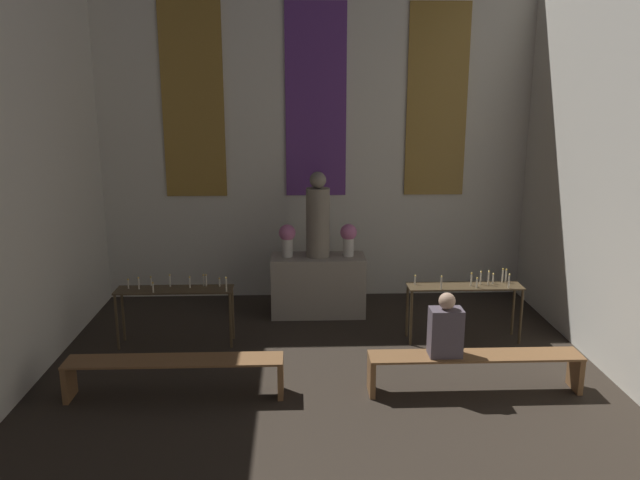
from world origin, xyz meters
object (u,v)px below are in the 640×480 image
candle_rack_right (465,293)px  pew_back_left (175,368)px  pew_back_right (475,363)px  statue (318,218)px  altar (318,285)px  person_seated (446,329)px  candle_rack_left (175,296)px  flower_vase_right (348,237)px  flower_vase_left (287,238)px

candle_rack_right → pew_back_left: candle_rack_right is taller
pew_back_right → statue: bearing=123.0°
altar → statue: size_ratio=1.10×
altar → person_seated: (1.32, -2.58, 0.31)m
candle_rack_left → person_seated: (3.25, -1.48, 0.09)m
statue → candle_rack_left: statue is taller
candle_rack_right → pew_back_right: bearing=-100.3°
altar → person_seated: 2.91m
flower_vase_right → pew_back_right: (1.22, -2.58, -0.86)m
pew_back_left → statue: bearing=57.0°
pew_back_left → pew_back_right: 3.35m
statue → candle_rack_left: (-1.93, -1.10, -0.81)m
flower_vase_left → flower_vase_right: size_ratio=1.00×
pew_back_right → altar: bearing=123.0°
pew_back_left → person_seated: person_seated is taller
candle_rack_left → person_seated: bearing=-24.5°
pew_back_right → person_seated: 0.55m
flower_vase_left → candle_rack_left: 1.91m
flower_vase_right → pew_back_right: 2.98m
statue → flower_vase_left: size_ratio=2.60×
altar → pew_back_left: size_ratio=0.59×
flower_vase_right → candle_rack_right: flower_vase_right is taller
altar → statue: 1.03m
altar → candle_rack_right: 2.24m
flower_vase_left → person_seated: bearing=-55.4°
pew_back_left → pew_back_right: (3.35, 0.00, 0.00)m
altar → pew_back_left: (-1.67, -2.58, -0.12)m
candle_rack_right → person_seated: (-0.62, -1.48, 0.09)m
flower_vase_right → candle_rack_left: 2.67m
altar → flower_vase_right: (0.45, 0.00, 0.74)m
flower_vase_right → pew_back_right: flower_vase_right is taller
candle_rack_left → pew_back_right: candle_rack_left is taller
flower_vase_right → candle_rack_right: size_ratio=0.32×
altar → statue: (0.00, -0.00, 1.03)m
flower_vase_left → candle_rack_left: size_ratio=0.32×
candle_rack_right → pew_back_left: 3.92m
flower_vase_left → person_seated: (1.78, -2.58, -0.44)m
flower_vase_left → pew_back_left: 2.98m
pew_back_left → person_seated: 3.03m
flower_vase_right → statue: bearing=-180.0°
altar → flower_vase_left: size_ratio=2.87×
pew_back_left → pew_back_right: same height
statue → candle_rack_left: 2.36m
flower_vase_right → pew_back_left: flower_vase_right is taller
statue → pew_back_left: bearing=-123.0°
pew_back_right → person_seated: bearing=180.0°
pew_back_right → person_seated: person_seated is taller
candle_rack_left → statue: bearing=29.6°
statue → pew_back_right: statue is taller
pew_back_right → person_seated: (-0.35, 0.00, 0.42)m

